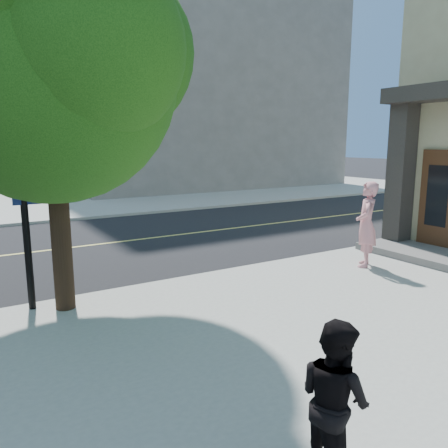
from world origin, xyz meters
TOP-DOWN VIEW (x-y plane):
  - ground at (0.00, 0.00)m, footprint 140.00×140.00m
  - road_ew at (0.00, 4.50)m, footprint 140.00×9.00m
  - sidewalk_ne at (13.50, 21.50)m, footprint 29.00×25.00m
  - filler_ne at (14.00, 22.00)m, footprint 18.00×16.00m
  - man_on_phone at (7.26, -1.49)m, footprint 0.86×0.84m
  - pedestrian at (1.77, -5.91)m, footprint 0.59×0.73m
  - street_tree at (0.76, -0.57)m, footprint 5.15×4.68m

SIDE VIEW (x-z plane):
  - ground at x=0.00m, z-range 0.00..0.00m
  - road_ew at x=0.00m, z-range 0.00..0.01m
  - sidewalk_ne at x=13.50m, z-range 0.00..0.12m
  - pedestrian at x=1.77m, z-range 0.12..1.56m
  - man_on_phone at x=7.26m, z-range 0.12..2.12m
  - street_tree at x=0.76m, z-range 1.11..7.94m
  - filler_ne at x=14.00m, z-range 0.12..14.12m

